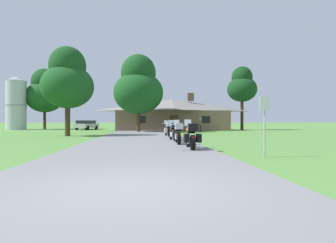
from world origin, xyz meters
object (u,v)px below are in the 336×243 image
Objects in this scene: motorcycle_yellow_fourth_in_row at (173,130)px; tree_right_of_lodge at (242,86)px; motorcycle_orange_nearest_to_camera at (191,136)px; tree_by_lodge_front at (138,87)px; tree_left_far at (45,93)px; bystander_olive_shirt_near_lodge at (200,124)px; motorcycle_green_farthest_in_row at (168,129)px; tree_left_near at (68,80)px; motorcycle_blue_third_in_row at (173,132)px; metal_signpost_roadside at (265,119)px; motorcycle_white_second_in_row at (178,133)px; metal_silo_distant at (16,103)px; parked_silver_suv_far_left at (87,125)px.

tree_right_of_lodge reaches higher than motorcycle_yellow_fourth_in_row.
motorcycle_orange_nearest_to_camera is at bearing -113.47° from tree_right_of_lodge.
tree_left_far is at bearing 138.99° from tree_by_lodge_front.
bystander_olive_shirt_near_lodge is 0.18× the size of tree_right_of_lodge.
motorcycle_green_farthest_in_row is 0.27× the size of tree_left_near.
bystander_olive_shirt_near_lodge is (4.62, 9.86, 0.34)m from motorcycle_green_farthest_in_row.
tree_left_near is at bearing 134.98° from motorcycle_blue_third_in_row.
tree_by_lodge_front is (-2.84, 12.92, 4.71)m from motorcycle_yellow_fourth_in_row.
tree_left_far is at bearing 120.95° from motorcycle_yellow_fourth_in_row.
bystander_olive_shirt_near_lodge reaches higher than motorcycle_blue_third_in_row.
tree_left_near reaches higher than metal_signpost_roadside.
tree_left_far reaches higher than motorcycle_yellow_fourth_in_row.
tree_left_far is (-17.85, 31.56, 5.28)m from motorcycle_white_second_in_row.
motorcycle_yellow_fourth_in_row is (0.27, 2.60, 0.00)m from motorcycle_blue_third_in_row.
tree_left_near reaches higher than motorcycle_yellow_fourth_in_row.
tree_left_far reaches higher than motorcycle_blue_third_in_row.
tree_by_lodge_front reaches higher than metal_signpost_roadside.
tree_by_lodge_front is at bearing 98.67° from motorcycle_yellow_fourth_in_row.
metal_silo_distant reaches higher than motorcycle_white_second_in_row.
metal_silo_distant reaches higher than motorcycle_orange_nearest_to_camera.
bystander_olive_shirt_near_lodge reaches higher than motorcycle_orange_nearest_to_camera.
metal_signpost_roadside is 24.54m from tree_by_lodge_front.
motorcycle_blue_third_in_row is at bearing -80.61° from tree_by_lodge_front.
tree_by_lodge_front is (-2.78, 21.17, 4.72)m from motorcycle_orange_nearest_to_camera.
motorcycle_white_second_in_row is 18.25m from bystander_olive_shirt_near_lodge.
motorcycle_blue_third_in_row is 16.42m from tree_by_lodge_front.
motorcycle_green_farthest_in_row is at bearing -14.94° from bystander_olive_shirt_near_lodge.
metal_signpost_roadside is (2.15, -10.78, 0.73)m from motorcycle_yellow_fourth_in_row.
parked_silver_suv_far_left is (-10.77, 22.40, 0.16)m from motorcycle_yellow_fourth_in_row.
motorcycle_green_farthest_in_row is at bearing -13.01° from tree_left_near.
bystander_olive_shirt_near_lodge is 0.21× the size of metal_silo_distant.
motorcycle_green_farthest_in_row is at bearing -45.11° from metal_silo_distant.
metal_silo_distant is (-21.18, 29.13, 3.43)m from motorcycle_white_second_in_row.
motorcycle_orange_nearest_to_camera is 10.68m from motorcycle_green_farthest_in_row.
tree_right_of_lodge is at bearing 65.13° from motorcycle_white_second_in_row.
metal_signpost_roadside is 0.22× the size of tree_left_far.
parked_silver_suv_far_left is (-7.93, 9.48, -4.55)m from tree_by_lodge_front.
motorcycle_white_second_in_row is 1.00× the size of motorcycle_blue_third_in_row.
motorcycle_blue_third_in_row is at bearing -7.36° from bystander_olive_shirt_near_lodge.
motorcycle_white_second_in_row is 2.73m from motorcycle_blue_third_in_row.
tree_left_far is (-17.96, 23.80, 5.29)m from motorcycle_green_farthest_in_row.
tree_left_far reaches higher than motorcycle_white_second_in_row.
tree_by_lodge_front is (15.31, -13.31, -0.57)m from tree_left_far.
parked_silver_suv_far_left is at bearing 110.09° from motorcycle_orange_nearest_to_camera.
tree_left_near is 1.57× the size of parked_silver_suv_far_left.
tree_left_near is 0.95× the size of metal_silo_distant.
motorcycle_white_second_in_row and motorcycle_green_farthest_in_row have the same top height.
motorcycle_blue_third_in_row is (0.03, 2.73, 0.00)m from motorcycle_white_second_in_row.
motorcycle_green_farthest_in_row is 9.70m from tree_left_near.
tree_left_far is (-9.43, 21.83, 1.11)m from tree_left_near.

